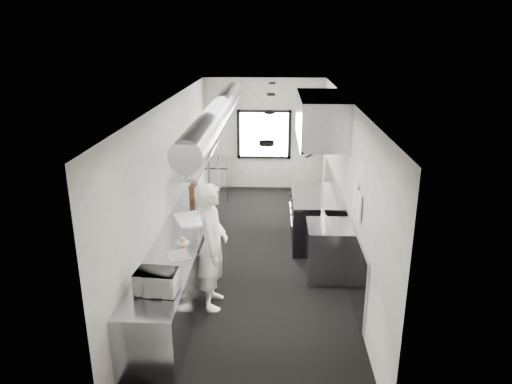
# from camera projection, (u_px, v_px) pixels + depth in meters

# --- Properties ---
(floor) EXTENTS (3.00, 8.00, 0.01)m
(floor) POSITION_uv_depth(u_px,v_px,m) (258.00, 255.00, 8.69)
(floor) COLOR black
(floor) RESTS_ON ground
(ceiling) EXTENTS (3.00, 8.00, 0.01)m
(ceiling) POSITION_uv_depth(u_px,v_px,m) (258.00, 100.00, 7.79)
(ceiling) COLOR silver
(ceiling) RESTS_ON wall_back
(wall_back) EXTENTS (3.00, 0.02, 2.80)m
(wall_back) POSITION_uv_depth(u_px,v_px,m) (264.00, 134.00, 12.03)
(wall_back) COLOR silver
(wall_back) RESTS_ON floor
(wall_front) EXTENTS (3.00, 0.02, 2.80)m
(wall_front) POSITION_uv_depth(u_px,v_px,m) (242.00, 311.00, 4.45)
(wall_front) COLOR silver
(wall_front) RESTS_ON floor
(wall_left) EXTENTS (0.02, 8.00, 2.80)m
(wall_left) POSITION_uv_depth(u_px,v_px,m) (172.00, 181.00, 8.30)
(wall_left) COLOR silver
(wall_left) RESTS_ON floor
(wall_right) EXTENTS (0.02, 8.00, 2.80)m
(wall_right) POSITION_uv_depth(u_px,v_px,m) (345.00, 183.00, 8.18)
(wall_right) COLOR silver
(wall_right) RESTS_ON floor
(wall_cladding) EXTENTS (0.03, 5.50, 1.10)m
(wall_cladding) POSITION_uv_depth(u_px,v_px,m) (339.00, 222.00, 8.74)
(wall_cladding) COLOR #9398A0
(wall_cladding) RESTS_ON wall_right
(hvac_duct) EXTENTS (0.40, 6.40, 0.40)m
(hvac_duct) POSITION_uv_depth(u_px,v_px,m) (219.00, 111.00, 8.28)
(hvac_duct) COLOR gray
(hvac_duct) RESTS_ON ceiling
(service_window) EXTENTS (1.36, 0.05, 1.25)m
(service_window) POSITION_uv_depth(u_px,v_px,m) (264.00, 135.00, 11.99)
(service_window) COLOR white
(service_window) RESTS_ON wall_back
(exhaust_hood) EXTENTS (0.81, 2.20, 0.88)m
(exhaust_hood) POSITION_uv_depth(u_px,v_px,m) (321.00, 118.00, 8.54)
(exhaust_hood) COLOR #9398A0
(exhaust_hood) RESTS_ON ceiling
(prep_counter) EXTENTS (0.70, 6.00, 0.90)m
(prep_counter) POSITION_uv_depth(u_px,v_px,m) (189.00, 243.00, 8.12)
(prep_counter) COLOR #9398A0
(prep_counter) RESTS_ON floor
(pass_shelf) EXTENTS (0.45, 3.00, 0.68)m
(pass_shelf) POSITION_uv_depth(u_px,v_px,m) (198.00, 159.00, 9.19)
(pass_shelf) COLOR #9398A0
(pass_shelf) RESTS_ON prep_counter
(range) EXTENTS (0.88, 1.60, 0.94)m
(range) POSITION_uv_depth(u_px,v_px,m) (313.00, 218.00, 9.16)
(range) COLOR black
(range) RESTS_ON floor
(bottle_station) EXTENTS (0.65, 0.80, 0.90)m
(bottle_station) POSITION_uv_depth(u_px,v_px,m) (326.00, 251.00, 7.84)
(bottle_station) COLOR #9398A0
(bottle_station) RESTS_ON floor
(far_work_table) EXTENTS (0.70, 1.20, 0.90)m
(far_work_table) POSITION_uv_depth(u_px,v_px,m) (216.00, 179.00, 11.62)
(far_work_table) COLOR #9398A0
(far_work_table) RESTS_ON floor
(notice_sheet_a) EXTENTS (0.02, 0.28, 0.38)m
(notice_sheet_a) POSITION_uv_depth(u_px,v_px,m) (355.00, 195.00, 6.98)
(notice_sheet_a) COLOR white
(notice_sheet_a) RESTS_ON wall_right
(notice_sheet_b) EXTENTS (0.02, 0.28, 0.38)m
(notice_sheet_b) POSITION_uv_depth(u_px,v_px,m) (359.00, 206.00, 6.67)
(notice_sheet_b) COLOR white
(notice_sheet_b) RESTS_ON wall_right
(line_cook) EXTENTS (0.48, 0.71, 1.89)m
(line_cook) POSITION_uv_depth(u_px,v_px,m) (212.00, 246.00, 6.85)
(line_cook) COLOR white
(line_cook) RESTS_ON floor
(microwave) EXTENTS (0.49, 0.38, 0.28)m
(microwave) POSITION_uv_depth(u_px,v_px,m) (157.00, 282.00, 5.69)
(microwave) COLOR silver
(microwave) RESTS_ON prep_counter
(deli_tub_a) EXTENTS (0.16, 0.16, 0.09)m
(deli_tub_a) POSITION_uv_depth(u_px,v_px,m) (146.00, 277.00, 5.98)
(deli_tub_a) COLOR silver
(deli_tub_a) RESTS_ON prep_counter
(deli_tub_b) EXTENTS (0.15, 0.15, 0.09)m
(deli_tub_b) POSITION_uv_depth(u_px,v_px,m) (151.00, 271.00, 6.14)
(deli_tub_b) COLOR silver
(deli_tub_b) RESTS_ON prep_counter
(newspaper) EXTENTS (0.42, 0.46, 0.01)m
(newspaper) POSITION_uv_depth(u_px,v_px,m) (178.00, 256.00, 6.65)
(newspaper) COLOR silver
(newspaper) RESTS_ON prep_counter
(small_plate) EXTENTS (0.24, 0.24, 0.02)m
(small_plate) POSITION_uv_depth(u_px,v_px,m) (183.00, 243.00, 7.05)
(small_plate) COLOR silver
(small_plate) RESTS_ON prep_counter
(pastry) EXTENTS (0.09, 0.09, 0.09)m
(pastry) POSITION_uv_depth(u_px,v_px,m) (183.00, 239.00, 7.03)
(pastry) COLOR #E3BF77
(pastry) RESTS_ON small_plate
(cutting_board) EXTENTS (0.72, 0.80, 0.02)m
(cutting_board) POSITION_uv_depth(u_px,v_px,m) (191.00, 219.00, 7.93)
(cutting_board) COLOR silver
(cutting_board) RESTS_ON prep_counter
(knife_block) EXTENTS (0.11, 0.23, 0.25)m
(knife_block) POSITION_uv_depth(u_px,v_px,m) (193.00, 191.00, 8.95)
(knife_block) COLOR #4E2B1B
(knife_block) RESTS_ON prep_counter
(plate_stack_a) EXTENTS (0.26, 0.26, 0.29)m
(plate_stack_a) POSITION_uv_depth(u_px,v_px,m) (191.00, 161.00, 8.36)
(plate_stack_a) COLOR silver
(plate_stack_a) RESTS_ON pass_shelf
(plate_stack_b) EXTENTS (0.25, 0.25, 0.29)m
(plate_stack_b) POSITION_uv_depth(u_px,v_px,m) (194.00, 154.00, 8.80)
(plate_stack_b) COLOR silver
(plate_stack_b) RESTS_ON pass_shelf
(plate_stack_c) EXTENTS (0.31, 0.31, 0.34)m
(plate_stack_c) POSITION_uv_depth(u_px,v_px,m) (198.00, 146.00, 9.35)
(plate_stack_c) COLOR silver
(plate_stack_c) RESTS_ON pass_shelf
(plate_stack_d) EXTENTS (0.27, 0.27, 0.34)m
(plate_stack_d) POSITION_uv_depth(u_px,v_px,m) (201.00, 141.00, 9.71)
(plate_stack_d) COLOR silver
(plate_stack_d) RESTS_ON pass_shelf
(squeeze_bottle_a) EXTENTS (0.06, 0.06, 0.17)m
(squeeze_bottle_a) POSITION_uv_depth(u_px,v_px,m) (325.00, 227.00, 7.42)
(squeeze_bottle_a) COLOR silver
(squeeze_bottle_a) RESTS_ON bottle_station
(squeeze_bottle_b) EXTENTS (0.06, 0.06, 0.17)m
(squeeze_bottle_b) POSITION_uv_depth(u_px,v_px,m) (325.00, 224.00, 7.53)
(squeeze_bottle_b) COLOR silver
(squeeze_bottle_b) RESTS_ON bottle_station
(squeeze_bottle_c) EXTENTS (0.08, 0.08, 0.18)m
(squeeze_bottle_c) POSITION_uv_depth(u_px,v_px,m) (325.00, 221.00, 7.64)
(squeeze_bottle_c) COLOR silver
(squeeze_bottle_c) RESTS_ON bottle_station
(squeeze_bottle_d) EXTENTS (0.07, 0.07, 0.16)m
(squeeze_bottle_d) POSITION_uv_depth(u_px,v_px,m) (324.00, 218.00, 7.79)
(squeeze_bottle_d) COLOR silver
(squeeze_bottle_d) RESTS_ON bottle_station
(squeeze_bottle_e) EXTENTS (0.06, 0.06, 0.18)m
(squeeze_bottle_e) POSITION_uv_depth(u_px,v_px,m) (323.00, 213.00, 7.98)
(squeeze_bottle_e) COLOR silver
(squeeze_bottle_e) RESTS_ON bottle_station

